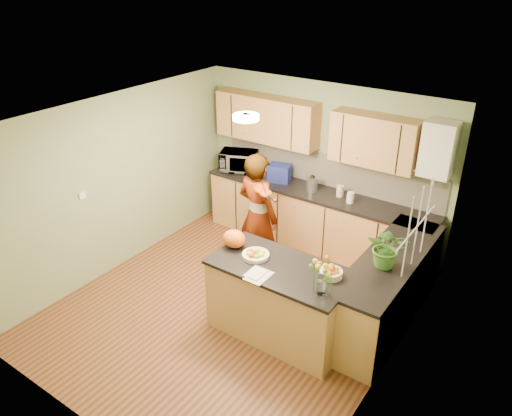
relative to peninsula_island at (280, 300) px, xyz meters
The scene contains 28 objects.
floor 0.88m from the peninsula_island, behind, with size 4.50×4.50×0.00m, color #522D17.
ceiling 2.16m from the peninsula_island, behind, with size 4.00×4.50×0.02m, color white.
wall_back 2.55m from the peninsula_island, 107.66° to the left, with size 4.00×0.02×2.50m, color gray.
wall_front 2.43m from the peninsula_island, 108.64° to the right, with size 4.00×0.02×2.50m, color gray.
wall_left 2.85m from the peninsula_island, behind, with size 0.02×4.50×2.50m, color gray.
wall_right 1.49m from the peninsula_island, ahead, with size 0.02×4.50×2.50m, color gray.
back_counter 2.11m from the peninsula_island, 107.55° to the left, with size 3.64×0.62×0.94m.
right_counter 1.33m from the peninsula_island, 43.56° to the left, with size 0.62×2.24×0.94m.
splashback 2.50m from the peninsula_island, 105.48° to the left, with size 3.60×0.02×0.52m, color beige.
upper_cabinets 2.71m from the peninsula_island, 113.05° to the left, with size 3.20×0.34×0.70m.
boiler 2.76m from the peninsula_island, 65.93° to the left, with size 0.40×0.30×0.86m.
window_right 1.78m from the peninsula_island, 27.91° to the left, with size 0.01×1.30×1.05m.
light_switch 2.90m from the peninsula_island, 168.88° to the right, with size 0.02×0.09×0.09m, color white.
ceiling_lamp 2.15m from the peninsula_island, 153.65° to the left, with size 0.30×0.30×0.07m.
peninsula_island is the anchor object (origin of this frame).
fruit_dish 0.62m from the peninsula_island, behind, with size 0.32×0.32×0.11m.
orange_bowl 0.78m from the peninsula_island, 15.26° to the left, with size 0.25×0.25×0.15m.
flower_vase 0.99m from the peninsula_island, 16.70° to the right, with size 0.24×0.24×0.44m.
orange_bag 0.91m from the peninsula_island, behind, with size 0.29×0.24×0.22m, color #E75A13.
papers 0.57m from the peninsula_island, 108.43° to the right, with size 0.22×0.30×0.01m, color silver.
violinist 1.39m from the peninsula_island, 136.20° to the left, with size 0.66×0.43×1.82m, color tan.
violin 1.42m from the peninsula_island, 137.34° to the left, with size 0.65×0.26×0.13m, color #560E05, non-canonical shape.
microwave 2.97m from the peninsula_island, 135.99° to the left, with size 0.59×0.40×0.33m, color white.
blue_box 2.50m from the peninsula_island, 122.86° to the left, with size 0.33×0.25×0.27m, color navy.
kettle 2.20m from the peninsula_island, 109.77° to the left, with size 0.16×0.16×0.30m.
jar_cream 2.16m from the peninsula_island, 97.96° to the left, with size 0.11×0.11×0.16m, color beige.
jar_white 2.03m from the peninsula_island, 92.14° to the left, with size 0.10×0.10×0.16m, color white.
potted_plant 1.38m from the peninsula_island, 35.37° to the left, with size 0.44×0.38×0.49m, color #3F7928.
Camera 1 is at (3.21, -4.11, 4.07)m, focal length 35.00 mm.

